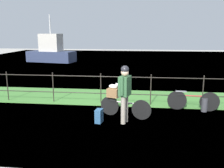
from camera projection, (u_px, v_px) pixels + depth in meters
ground_plane at (90, 123)px, 7.17m from camera, size 60.00×60.00×0.00m
grass_strip at (105, 97)px, 10.02m from camera, size 27.00×2.40×0.03m
harbor_water at (122, 65)px, 19.29m from camera, size 30.00×30.00×0.00m
iron_fence at (101, 86)px, 8.97m from camera, size 18.04×0.04×1.14m
bicycle_main at (124, 107)px, 7.63m from camera, size 1.59×0.53×0.61m
wooden_crate at (113, 93)px, 7.70m from camera, size 0.42×0.37×0.27m
terrier_dog at (114, 86)px, 7.64m from camera, size 0.32×0.22×0.18m
cyclist_person at (125, 89)px, 7.02m from camera, size 0.37×0.52×1.68m
backpack_on_paving at (99, 116)px, 7.20m from camera, size 0.23×0.31×0.40m
mooring_bollard at (204, 105)px, 8.18m from camera, size 0.20×0.20×0.44m
bicycle_parked at (192, 100)px, 8.30m from camera, size 1.70×0.20×0.64m
moored_boat_near at (51, 52)px, 21.54m from camera, size 4.30×2.34×4.02m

